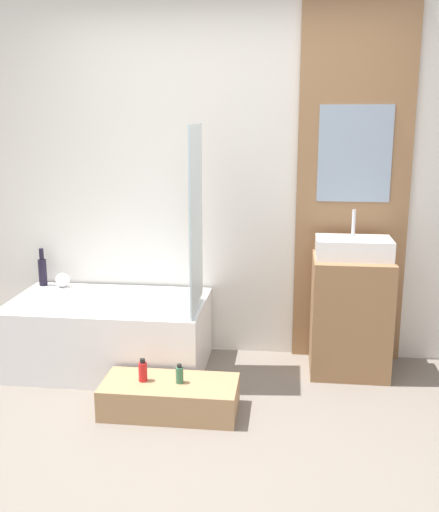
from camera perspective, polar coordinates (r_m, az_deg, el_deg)
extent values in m
plane|color=slate|center=(3.28, -2.21, -19.12)|extent=(12.00, 12.00, 0.00)
cube|color=silver|center=(4.36, 0.88, 7.27)|extent=(4.20, 0.06, 2.60)
cube|color=#8E6642|center=(4.31, 12.60, 6.88)|extent=(0.78, 0.03, 2.60)
cube|color=#8C9EB2|center=(4.27, 12.77, 9.47)|extent=(0.50, 0.01, 0.66)
cube|color=white|center=(4.34, -10.44, -7.29)|extent=(1.36, 0.78, 0.50)
cube|color=silver|center=(4.26, -10.58, -4.23)|extent=(1.06, 0.55, 0.01)
cube|color=silver|center=(3.85, -2.25, 3.42)|extent=(0.01, 0.48, 1.21)
cube|color=#A87F56|center=(3.73, -4.74, -13.23)|extent=(0.82, 0.38, 0.19)
cube|color=#8E6642|center=(4.25, 12.33, -5.53)|extent=(0.53, 0.47, 0.82)
cube|color=white|center=(4.13, 12.65, 0.74)|extent=(0.50, 0.31, 0.14)
cylinder|color=silver|center=(4.18, 12.65, 3.11)|extent=(0.02, 0.02, 0.18)
cylinder|color=black|center=(4.72, -16.49, -1.52)|extent=(0.06, 0.06, 0.20)
cylinder|color=black|center=(4.69, -16.60, 0.18)|extent=(0.03, 0.03, 0.09)
sphere|color=white|center=(4.65, -14.71, -2.23)|extent=(0.11, 0.11, 0.11)
cylinder|color=red|center=(3.70, -7.31, -10.89)|extent=(0.05, 0.05, 0.12)
cylinder|color=black|center=(3.67, -7.35, -9.87)|extent=(0.03, 0.03, 0.03)
cylinder|color=#38704C|center=(3.66, -3.83, -11.26)|extent=(0.05, 0.05, 0.10)
cylinder|color=black|center=(3.63, -3.84, -10.39)|extent=(0.03, 0.03, 0.02)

